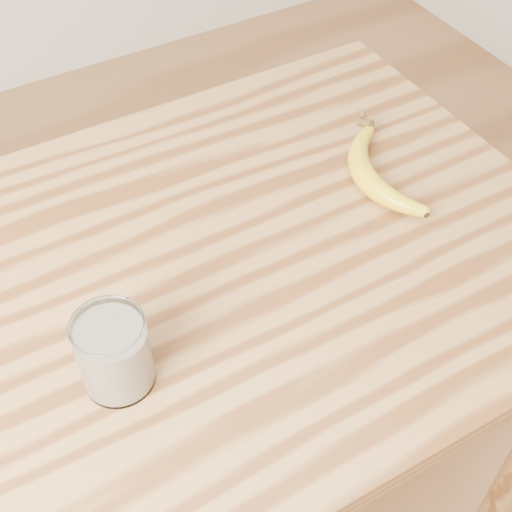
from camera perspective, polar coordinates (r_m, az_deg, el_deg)
table at (r=1.14m, az=-5.49°, el=-5.95°), size 1.20×0.80×0.90m
smoothie_glass at (r=0.90m, az=-11.28°, el=-7.67°), size 0.09×0.09×0.12m
banana at (r=1.18m, az=8.62°, el=6.36°), size 0.18×0.33×0.04m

